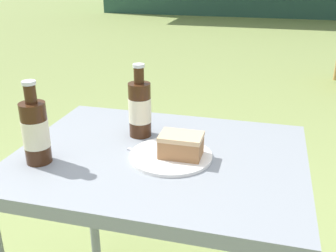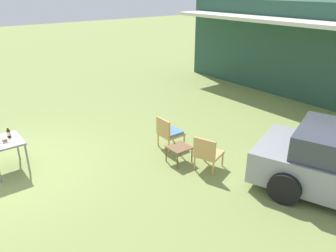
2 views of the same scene
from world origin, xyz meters
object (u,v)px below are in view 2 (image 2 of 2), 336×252
(garden_side_table, at_px, (179,149))
(cake_on_plate, at_px, (5,140))
(wicker_chair_cushioned, at_px, (169,132))
(cola_bottle_near, at_px, (9,133))
(wicker_chair_plain, at_px, (207,152))
(patio_table, at_px, (6,144))

(garden_side_table, bearing_deg, cake_on_plate, -121.34)
(garden_side_table, xyz_separation_m, cake_on_plate, (-1.95, -3.19, 0.42))
(wicker_chair_cushioned, relative_size, cola_bottle_near, 3.35)
(garden_side_table, distance_m, cake_on_plate, 3.76)
(wicker_chair_cushioned, xyz_separation_m, cola_bottle_near, (-1.36, -3.35, 0.40))
(wicker_chair_cushioned, distance_m, wicker_chair_plain, 1.38)
(wicker_chair_cushioned, height_order, garden_side_table, wicker_chair_cushioned)
(cola_bottle_near, bearing_deg, wicker_chair_cushioned, 67.85)
(wicker_chair_cushioned, relative_size, wicker_chair_plain, 1.00)
(cola_bottle_near, bearing_deg, patio_table, -50.02)
(wicker_chair_cushioned, distance_m, patio_table, 3.69)
(wicker_chair_cushioned, height_order, patio_table, wicker_chair_cushioned)
(garden_side_table, height_order, patio_table, patio_table)
(patio_table, xyz_separation_m, cake_on_plate, (0.05, -0.01, 0.11))
(wicker_chair_plain, height_order, garden_side_table, wicker_chair_plain)
(patio_table, bearing_deg, wicker_chair_plain, 52.47)
(patio_table, height_order, cola_bottle_near, cola_bottle_near)
(wicker_chair_plain, bearing_deg, wicker_chair_cushioned, -20.07)
(garden_side_table, relative_size, cake_on_plate, 1.98)
(wicker_chair_plain, bearing_deg, cake_on_plate, 33.87)
(wicker_chair_plain, xyz_separation_m, patio_table, (-2.65, -3.45, 0.22))
(garden_side_table, xyz_separation_m, patio_table, (-2.00, -3.18, 0.31))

